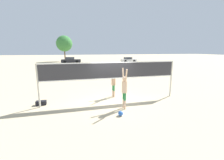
% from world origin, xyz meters
% --- Properties ---
extents(ground_plane, '(200.00, 200.00, 0.00)m').
position_xyz_m(ground_plane, '(0.00, 0.00, 0.00)').
color(ground_plane, '#C6B28C').
extents(volleyball_net, '(8.32, 0.09, 2.41)m').
position_xyz_m(volleyball_net, '(0.00, 0.00, 1.78)').
color(volleyball_net, beige).
rests_on(volleyball_net, ground_plane).
extents(player_spiker, '(0.28, 0.71, 2.18)m').
position_xyz_m(player_spiker, '(0.33, -1.33, 1.15)').
color(player_spiker, beige).
rests_on(player_spiker, ground_plane).
extents(player_blocker, '(0.28, 0.68, 1.99)m').
position_xyz_m(player_blocker, '(0.32, 0.82, 1.04)').
color(player_blocker, tan).
rests_on(player_blocker, ground_plane).
extents(volleyball, '(0.24, 0.24, 0.24)m').
position_xyz_m(volleyball, '(-0.14, -2.17, 0.12)').
color(volleyball, blue).
rests_on(volleyball, ground_plane).
extents(gear_bag, '(0.55, 0.30, 0.24)m').
position_xyz_m(gear_bag, '(-4.12, 0.37, 0.12)').
color(gear_bag, black).
rests_on(gear_bag, ground_plane).
extents(parked_car_near, '(4.85, 2.16, 1.42)m').
position_xyz_m(parked_car_near, '(-2.68, 30.67, 0.63)').
color(parked_car_near, '#232328').
rests_on(parked_car_near, ground_plane).
extents(parked_car_mid, '(4.06, 1.99, 1.31)m').
position_xyz_m(parked_car_mid, '(12.08, 28.94, 0.59)').
color(parked_car_mid, silver).
rests_on(parked_car_mid, ground_plane).
extents(tree_left_cluster, '(4.38, 4.38, 7.11)m').
position_xyz_m(tree_left_cluster, '(-4.31, 36.17, 4.91)').
color(tree_left_cluster, brown).
rests_on(tree_left_cluster, ground_plane).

